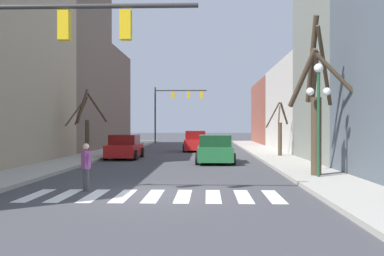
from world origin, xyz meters
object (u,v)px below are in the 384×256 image
car_driving_toward_lane (215,150)px  street_tree_right_near (280,131)px  car_parked_right_mid (196,142)px  street_tree_right_mid (316,100)px  traffic_signal_near (52,50)px  car_parked_left_far (125,147)px  street_tree_left_far (86,123)px  traffic_signal_far (174,102)px  street_lamp_right_corner (319,97)px  pedestrian_crossing_street (86,163)px

car_driving_toward_lane → street_tree_right_near: size_ratio=1.28×
car_parked_right_mid → street_tree_right_mid: (5.36, -18.66, 2.37)m
traffic_signal_near → car_parked_left_far: size_ratio=1.36×
car_driving_toward_lane → street_tree_left_far: size_ratio=1.07×
street_tree_left_far → street_tree_right_mid: bearing=-37.5°
street_tree_right_mid → traffic_signal_far: bearing=103.5°
street_lamp_right_corner → street_tree_right_mid: 0.92m
car_parked_right_mid → street_tree_right_near: 9.26m
street_lamp_right_corner → street_tree_left_far: size_ratio=1.03×
traffic_signal_near → street_tree_right_mid: street_tree_right_mid is taller
car_driving_toward_lane → pedestrian_crossing_street: size_ratio=2.94×
street_tree_left_far → street_lamp_right_corner: bearing=-40.5°
traffic_signal_far → street_tree_right_near: 25.31m
street_tree_left_far → street_tree_right_near: bearing=10.8°
traffic_signal_far → car_driving_toward_lane: bearing=-80.9°
pedestrian_crossing_street → street_tree_left_far: street_tree_left_far is taller
traffic_signal_near → pedestrian_crossing_street: traffic_signal_near is taller
street_tree_right_near → street_tree_right_mid: bearing=-91.9°
traffic_signal_far → pedestrian_crossing_street: size_ratio=4.35×
car_parked_right_mid → street_tree_right_near: (5.75, -7.19, 0.96)m
traffic_signal_near → street_tree_right_mid: 10.54m
street_tree_right_near → traffic_signal_near: bearing=-118.6°
traffic_signal_near → street_lamp_right_corner: 9.97m
car_driving_toward_lane → street_tree_right_mid: 8.60m
street_tree_left_far → pedestrian_crossing_street: bearing=-74.8°
traffic_signal_far → street_lamp_right_corner: bearing=-77.0°
street_tree_right_mid → car_driving_toward_lane: bearing=118.8°
car_parked_right_mid → street_tree_left_far: 11.64m
traffic_signal_far → street_lamp_right_corner: 36.88m
car_parked_right_mid → car_parked_left_far: size_ratio=0.96×
car_parked_left_far → pedestrian_crossing_street: pedestrian_crossing_street is taller
car_parked_left_far → street_lamp_right_corner: bearing=-139.5°
traffic_signal_far → car_parked_right_mid: (3.04, -16.33, -4.17)m
traffic_signal_near → car_driving_toward_lane: 14.14m
street_lamp_right_corner → street_tree_right_near: 12.48m
street_lamp_right_corner → street_tree_right_near: (0.51, 12.38, -1.49)m
car_driving_toward_lane → car_parked_left_far: bearing=61.8°
traffic_signal_near → pedestrian_crossing_street: size_ratio=3.91×
street_lamp_right_corner → traffic_signal_near: bearing=-152.1°
street_lamp_right_corner → pedestrian_crossing_street: size_ratio=2.83×
car_parked_right_mid → street_tree_right_mid: street_tree_right_mid is taller
car_parked_left_far → traffic_signal_far: bearing=-3.0°
car_parked_left_far → car_parked_right_mid: bearing=-27.5°
traffic_signal_far → car_parked_right_mid: bearing=-79.4°
car_parked_left_far → street_tree_right_near: street_tree_right_near is taller
traffic_signal_far → car_driving_toward_lane: traffic_signal_far is taller
traffic_signal_near → traffic_signal_far: bearing=89.3°
traffic_signal_far → street_tree_left_far: bearing=-97.7°
car_parked_left_far → street_tree_right_mid: street_tree_right_mid is taller
street_lamp_right_corner → car_parked_left_far: street_lamp_right_corner is taller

